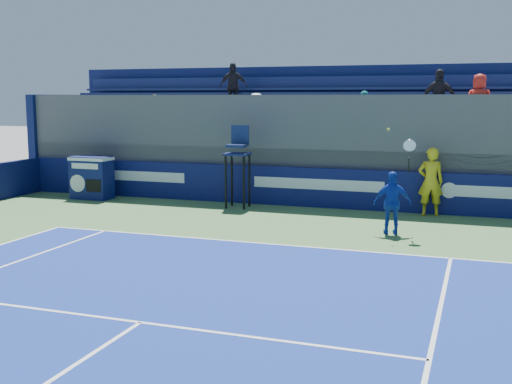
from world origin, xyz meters
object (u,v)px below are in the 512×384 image
(match_clock, at_px, (92,177))
(tennis_player, at_px, (392,203))
(umpire_chair, at_px, (238,157))
(ball_person, at_px, (431,182))

(match_clock, xyz_separation_m, tennis_player, (10.01, -2.33, 0.04))
(match_clock, bearing_deg, umpire_chair, 0.47)
(match_clock, relative_size, tennis_player, 0.54)
(tennis_player, bearing_deg, ball_person, 77.11)
(match_clock, bearing_deg, tennis_player, -13.08)
(ball_person, distance_m, umpire_chair, 5.62)
(umpire_chair, xyz_separation_m, tennis_player, (4.90, -2.37, -0.74))
(umpire_chair, bearing_deg, tennis_player, -25.78)
(ball_person, height_order, tennis_player, tennis_player)
(ball_person, xyz_separation_m, umpire_chair, (-5.56, -0.52, 0.56))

